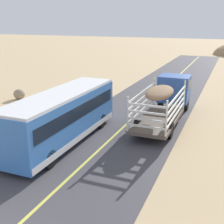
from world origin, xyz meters
The scene contains 3 objects.
livestock_truck centered at (2.39, 17.17, 1.79)m, with size 2.53×9.70×3.02m.
bus centered at (-2.55, 9.48, 1.75)m, with size 2.54×10.00×3.21m.
boulder_mid_field centered at (-12.12, 16.99, 0.49)m, with size 1.09×1.16×0.98m, color gray.
Camera 1 is at (6.80, -5.30, 7.43)m, focal length 47.23 mm.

